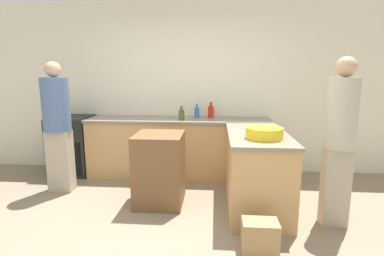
{
  "coord_description": "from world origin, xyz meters",
  "views": [
    {
      "loc": [
        0.55,
        -2.7,
        1.6
      ],
      "look_at": [
        0.28,
        0.78,
        0.95
      ],
      "focal_mm": 28.0,
      "sensor_mm": 36.0,
      "label": 1
    }
  ],
  "objects_px": {
    "olive_oil_bottle": "(182,114)",
    "paper_bag": "(260,237)",
    "water_bottle_blue": "(197,112)",
    "person_by_range": "(57,123)",
    "island_table": "(160,169)",
    "hot_sauce_bottle": "(211,111)",
    "mixing_bowl": "(264,133)",
    "range_oven": "(73,145)",
    "person_at_peninsula": "(340,136)"
  },
  "relations": [
    {
      "from": "olive_oil_bottle",
      "to": "water_bottle_blue",
      "type": "relative_size",
      "value": 0.99
    },
    {
      "from": "island_table",
      "to": "mixing_bowl",
      "type": "bearing_deg",
      "value": -13.71
    },
    {
      "from": "range_oven",
      "to": "paper_bag",
      "type": "xyz_separation_m",
      "value": [
        2.68,
        -2.01,
        -0.3
      ]
    },
    {
      "from": "water_bottle_blue",
      "to": "paper_bag",
      "type": "height_order",
      "value": "water_bottle_blue"
    },
    {
      "from": "person_by_range",
      "to": "paper_bag",
      "type": "xyz_separation_m",
      "value": [
        2.5,
        -1.27,
        -0.79
      ]
    },
    {
      "from": "island_table",
      "to": "person_at_peninsula",
      "type": "relative_size",
      "value": 0.5
    },
    {
      "from": "island_table",
      "to": "mixing_bowl",
      "type": "relative_size",
      "value": 2.22
    },
    {
      "from": "island_table",
      "to": "hot_sauce_bottle",
      "type": "distance_m",
      "value": 1.43
    },
    {
      "from": "island_table",
      "to": "mixing_bowl",
      "type": "distance_m",
      "value": 1.34
    },
    {
      "from": "island_table",
      "to": "person_at_peninsula",
      "type": "height_order",
      "value": "person_at_peninsula"
    },
    {
      "from": "water_bottle_blue",
      "to": "person_by_range",
      "type": "bearing_deg",
      "value": -154.27
    },
    {
      "from": "water_bottle_blue",
      "to": "mixing_bowl",
      "type": "bearing_deg",
      "value": -60.51
    },
    {
      "from": "island_table",
      "to": "hot_sauce_bottle",
      "type": "bearing_deg",
      "value": 62.76
    },
    {
      "from": "island_table",
      "to": "water_bottle_blue",
      "type": "bearing_deg",
      "value": 71.5
    },
    {
      "from": "person_at_peninsula",
      "to": "paper_bag",
      "type": "distance_m",
      "value": 1.31
    },
    {
      "from": "olive_oil_bottle",
      "to": "paper_bag",
      "type": "xyz_separation_m",
      "value": [
        0.91,
        -1.89,
        -0.83
      ]
    },
    {
      "from": "mixing_bowl",
      "to": "person_by_range",
      "type": "distance_m",
      "value": 2.67
    },
    {
      "from": "olive_oil_bottle",
      "to": "water_bottle_blue",
      "type": "bearing_deg",
      "value": 49.41
    },
    {
      "from": "range_oven",
      "to": "person_by_range",
      "type": "distance_m",
      "value": 0.91
    },
    {
      "from": "range_oven",
      "to": "water_bottle_blue",
      "type": "bearing_deg",
      "value": 3.58
    },
    {
      "from": "mixing_bowl",
      "to": "olive_oil_bottle",
      "type": "height_order",
      "value": "olive_oil_bottle"
    },
    {
      "from": "olive_oil_bottle",
      "to": "hot_sauce_bottle",
      "type": "bearing_deg",
      "value": 32.15
    },
    {
      "from": "person_at_peninsula",
      "to": "paper_bag",
      "type": "xyz_separation_m",
      "value": [
        -0.85,
        -0.59,
        -0.81
      ]
    },
    {
      "from": "paper_bag",
      "to": "olive_oil_bottle",
      "type": "bearing_deg",
      "value": 115.76
    },
    {
      "from": "person_by_range",
      "to": "mixing_bowl",
      "type": "bearing_deg",
      "value": -12.34
    },
    {
      "from": "hot_sauce_bottle",
      "to": "island_table",
      "type": "bearing_deg",
      "value": -117.24
    },
    {
      "from": "island_table",
      "to": "person_at_peninsula",
      "type": "distance_m",
      "value": 2.05
    },
    {
      "from": "island_table",
      "to": "olive_oil_bottle",
      "type": "height_order",
      "value": "olive_oil_bottle"
    },
    {
      "from": "mixing_bowl",
      "to": "water_bottle_blue",
      "type": "relative_size",
      "value": 1.89
    },
    {
      "from": "island_table",
      "to": "hot_sauce_bottle",
      "type": "height_order",
      "value": "hot_sauce_bottle"
    },
    {
      "from": "person_by_range",
      "to": "person_at_peninsula",
      "type": "height_order",
      "value": "person_at_peninsula"
    },
    {
      "from": "person_by_range",
      "to": "olive_oil_bottle",
      "type": "bearing_deg",
      "value": 21.32
    },
    {
      "from": "water_bottle_blue",
      "to": "person_by_range",
      "type": "xyz_separation_m",
      "value": [
        -1.8,
        -0.87,
        -0.04
      ]
    },
    {
      "from": "range_oven",
      "to": "person_at_peninsula",
      "type": "height_order",
      "value": "person_at_peninsula"
    },
    {
      "from": "person_at_peninsula",
      "to": "olive_oil_bottle",
      "type": "bearing_deg",
      "value": 143.48
    },
    {
      "from": "person_by_range",
      "to": "island_table",
      "type": "bearing_deg",
      "value": -11.17
    },
    {
      "from": "person_by_range",
      "to": "person_at_peninsula",
      "type": "distance_m",
      "value": 3.42
    },
    {
      "from": "range_oven",
      "to": "paper_bag",
      "type": "bearing_deg",
      "value": -36.95
    },
    {
      "from": "mixing_bowl",
      "to": "hot_sauce_bottle",
      "type": "xyz_separation_m",
      "value": [
        -0.59,
        1.46,
        0.04
      ]
    },
    {
      "from": "olive_oil_bottle",
      "to": "paper_bag",
      "type": "height_order",
      "value": "olive_oil_bottle"
    },
    {
      "from": "range_oven",
      "to": "island_table",
      "type": "distance_m",
      "value": 1.89
    },
    {
      "from": "island_table",
      "to": "hot_sauce_bottle",
      "type": "xyz_separation_m",
      "value": [
        0.6,
        1.17,
        0.56
      ]
    },
    {
      "from": "island_table",
      "to": "person_by_range",
      "type": "bearing_deg",
      "value": 168.83
    },
    {
      "from": "hot_sauce_bottle",
      "to": "person_at_peninsula",
      "type": "xyz_separation_m",
      "value": [
        1.33,
        -1.57,
        -0.03
      ]
    },
    {
      "from": "water_bottle_blue",
      "to": "person_by_range",
      "type": "height_order",
      "value": "person_by_range"
    },
    {
      "from": "range_oven",
      "to": "island_table",
      "type": "xyz_separation_m",
      "value": [
        1.59,
        -1.02,
        -0.02
      ]
    },
    {
      "from": "hot_sauce_bottle",
      "to": "paper_bag",
      "type": "height_order",
      "value": "hot_sauce_bottle"
    },
    {
      "from": "range_oven",
      "to": "person_by_range",
      "type": "bearing_deg",
      "value": -76.32
    },
    {
      "from": "olive_oil_bottle",
      "to": "water_bottle_blue",
      "type": "xyz_separation_m",
      "value": [
        0.21,
        0.25,
        0.0
      ]
    },
    {
      "from": "mixing_bowl",
      "to": "range_oven",
      "type": "bearing_deg",
      "value": 154.79
    }
  ]
}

